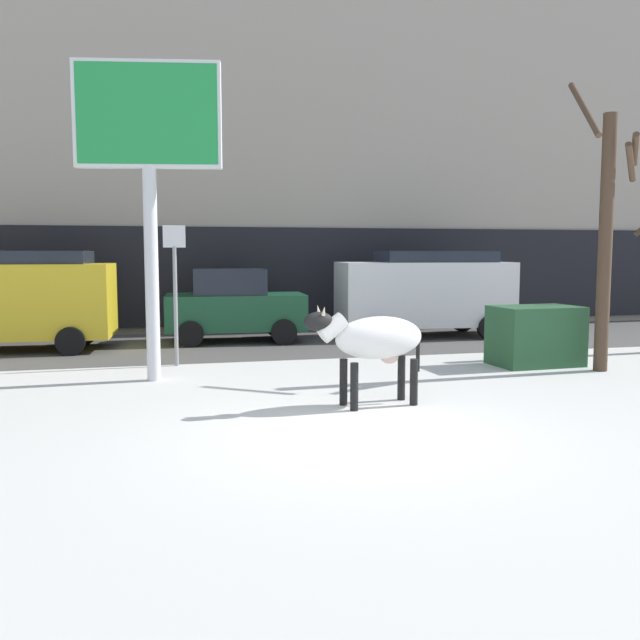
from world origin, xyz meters
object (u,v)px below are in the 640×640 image
object	(u,v)px
pedestrian_near_billboard	(522,296)
pedestrian_far_left	(274,300)
car_white_van	(425,291)
street_sign	(175,283)
cow_holstein	(375,339)
bare_tree_left_lot	(606,231)
car_darkgreen_hatchback	(234,306)
car_yellow_van	(10,298)
dumpster	(535,336)
billboard	(148,135)
pedestrian_by_cars	(375,299)

from	to	relation	value
pedestrian_near_billboard	pedestrian_far_left	world-z (taller)	same
car_white_van	street_sign	world-z (taller)	street_sign
cow_holstein	pedestrian_near_billboard	world-z (taller)	pedestrian_near_billboard
bare_tree_left_lot	street_sign	bearing A→B (deg)	162.02
car_darkgreen_hatchback	bare_tree_left_lot	size ratio (longest dim) A/B	0.65
cow_holstein	pedestrian_near_billboard	size ratio (longest dim) A/B	1.12
pedestrian_near_billboard	bare_tree_left_lot	distance (m)	9.02
cow_holstein	car_yellow_van	xyz separation A→B (m)	(-6.41, 7.34, 0.24)
dumpster	billboard	bearing A→B (deg)	178.95
cow_holstein	dumpster	distance (m)	5.10
car_yellow_van	car_darkgreen_hatchback	bearing A→B (deg)	4.84
cow_holstein	street_sign	xyz separation A→B (m)	(-2.77, 4.34, 0.67)
billboard	street_sign	bearing A→B (deg)	73.60
pedestrian_by_cars	pedestrian_far_left	distance (m)	3.12
cow_holstein	car_white_van	world-z (taller)	car_white_van
car_yellow_van	dumpster	xyz separation A→B (m)	(10.72, -4.65, -0.64)
bare_tree_left_lot	pedestrian_near_billboard	bearing A→B (deg)	69.15
billboard	dumpster	xyz separation A→B (m)	(7.53, -0.14, -3.71)
car_yellow_van	bare_tree_left_lot	xyz separation A→B (m)	(11.58, -5.57, 1.45)
pedestrian_near_billboard	pedestrian_far_left	bearing A→B (deg)	180.00
pedestrian_near_billboard	cow_holstein	bearing A→B (deg)	-129.71
pedestrian_far_left	car_darkgreen_hatchback	bearing A→B (deg)	-122.27
car_darkgreen_hatchback	car_white_van	distance (m)	5.15
car_white_van	dumpster	bearing A→B (deg)	-85.71
dumpster	street_sign	xyz separation A→B (m)	(-7.08, 1.66, 1.07)
car_yellow_van	dumpster	size ratio (longest dim) A/B	2.77
billboard	street_sign	xyz separation A→B (m)	(0.45, 1.52, -2.64)
dumpster	street_sign	bearing A→B (deg)	166.82
billboard	bare_tree_left_lot	xyz separation A→B (m)	(8.39, -1.06, -1.62)
car_darkgreen_hatchback	dumpster	xyz separation A→B (m)	(5.51, -5.10, -0.33)
car_yellow_van	pedestrian_far_left	world-z (taller)	car_yellow_van
pedestrian_by_cars	dumpster	distance (m)	7.41
billboard	pedestrian_far_left	xyz separation A→B (m)	(3.44, 7.20, -3.43)
car_white_van	pedestrian_near_billboard	distance (m)	5.01
pedestrian_near_billboard	pedestrian_by_cars	xyz separation A→B (m)	(-4.98, 0.00, 0.00)
car_yellow_van	car_darkgreen_hatchback	world-z (taller)	car_yellow_van
pedestrian_near_billboard	pedestrian_by_cars	size ratio (longest dim) A/B	1.00
pedestrian_far_left	car_yellow_van	bearing A→B (deg)	-157.97
car_white_van	pedestrian_near_billboard	size ratio (longest dim) A/B	2.73
cow_holstein	pedestrian_far_left	world-z (taller)	pedestrian_far_left
car_yellow_van	street_sign	bearing A→B (deg)	-39.44
cow_holstein	pedestrian_by_cars	bearing A→B (deg)	71.57
car_yellow_van	pedestrian_by_cars	xyz separation A→B (m)	(9.75, 2.68, -0.36)
billboard	dumpster	world-z (taller)	billboard
cow_holstein	car_darkgreen_hatchback	size ratio (longest dim) A/B	0.54
car_darkgreen_hatchback	pedestrian_near_billboard	distance (m)	9.77
car_white_van	bare_tree_left_lot	xyz separation A→B (m)	(1.23, -5.84, 1.45)
billboard	car_darkgreen_hatchback	distance (m)	6.34
car_darkgreen_hatchback	pedestrian_by_cars	size ratio (longest dim) A/B	2.08
pedestrian_near_billboard	pedestrian_by_cars	bearing A→B (deg)	180.00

